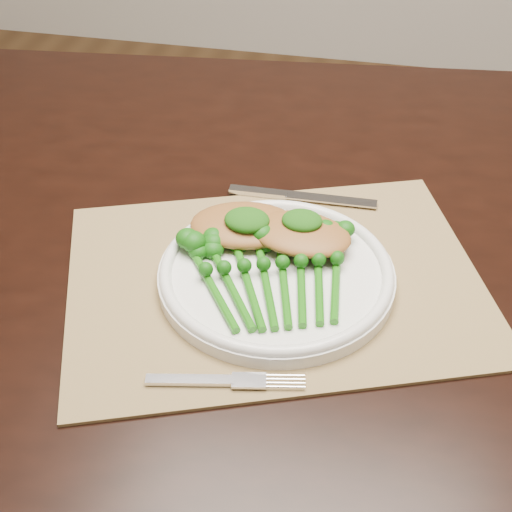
% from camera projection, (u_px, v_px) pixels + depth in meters
% --- Properties ---
extents(floor, '(4.00, 4.00, 0.00)m').
position_uv_depth(floor, '(286.00, 464.00, 1.48)').
color(floor, brown).
rests_on(floor, ground).
extents(dining_table, '(1.69, 1.07, 0.75)m').
position_uv_depth(dining_table, '(299.00, 405.00, 1.13)').
color(dining_table, black).
rests_on(dining_table, ground).
extents(placemat, '(0.54, 0.47, 0.00)m').
position_uv_depth(placemat, '(275.00, 280.00, 0.80)').
color(placemat, olive).
rests_on(placemat, dining_table).
extents(dinner_plate, '(0.26, 0.26, 0.02)m').
position_uv_depth(dinner_plate, '(276.00, 273.00, 0.78)').
color(dinner_plate, white).
rests_on(dinner_plate, placemat).
extents(knife, '(0.19, 0.02, 0.01)m').
position_uv_depth(knife, '(288.00, 195.00, 0.91)').
color(knife, silver).
rests_on(knife, placemat).
extents(fork, '(0.15, 0.04, 0.00)m').
position_uv_depth(fork, '(236.00, 381.00, 0.68)').
color(fork, silver).
rests_on(fork, placemat).
extents(chicken_fillet_left, '(0.14, 0.11, 0.03)m').
position_uv_depth(chicken_fillet_left, '(244.00, 225.00, 0.83)').
color(chicken_fillet_left, '#9C632D').
rests_on(chicken_fillet_left, dinner_plate).
extents(chicken_fillet_right, '(0.13, 0.09, 0.02)m').
position_uv_depth(chicken_fillet_right, '(301.00, 234.00, 0.80)').
color(chicken_fillet_right, '#9C632D').
rests_on(chicken_fillet_right, dinner_plate).
extents(pesto_dollop_left, '(0.05, 0.04, 0.02)m').
position_uv_depth(pesto_dollop_left, '(247.00, 220.00, 0.81)').
color(pesto_dollop_left, '#0F3F09').
rests_on(pesto_dollop_left, chicken_fillet_left).
extents(pesto_dollop_right, '(0.05, 0.04, 0.02)m').
position_uv_depth(pesto_dollop_right, '(302.00, 221.00, 0.80)').
color(pesto_dollop_right, '#0F3F09').
rests_on(pesto_dollop_right, chicken_fillet_right).
extents(broccolini_bundle, '(0.21, 0.22, 0.04)m').
position_uv_depth(broccolini_bundle, '(275.00, 282.00, 0.76)').
color(broccolini_bundle, '#18600C').
rests_on(broccolini_bundle, dinner_plate).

